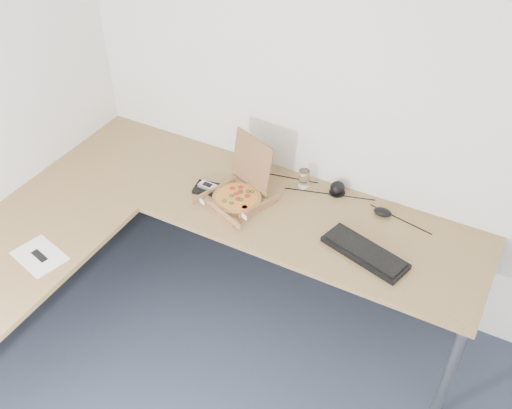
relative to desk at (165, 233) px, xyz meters
The scene contains 11 objects.
room_shell 1.39m from the desk, 49.77° to the right, with size 3.50×3.50×2.50m, color white, non-canonical shape.
desk is the anchor object (origin of this frame).
pizza_box 0.45m from the desk, 60.80° to the left, with size 0.30×0.35×0.31m.
drinking_glass 0.83m from the desk, 54.26° to the left, with size 0.06×0.06×0.11m, color white.
keyboard 1.03m from the desk, 17.87° to the left, with size 0.44×0.16×0.03m, color black.
mouse 1.16m from the desk, 34.06° to the left, with size 0.10×0.06×0.04m, color black.
wallet 0.38m from the desk, 87.18° to the left, with size 0.13×0.11×0.02m, color black.
phone 0.39m from the desk, 86.14° to the left, with size 0.10×0.05×0.02m, color #B2B5BA.
paper_sheet 0.63m from the desk, 133.39° to the right, with size 0.26×0.19×0.00m, color white.
dome_speaker 0.98m from the desk, 46.38° to the left, with size 0.09×0.09×0.08m, color black.
cable_bundle 0.93m from the desk, 46.35° to the left, with size 0.55×0.04×0.01m, color black, non-canonical shape.
Camera 1 is at (0.66, -0.78, 2.78)m, focal length 41.13 mm.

